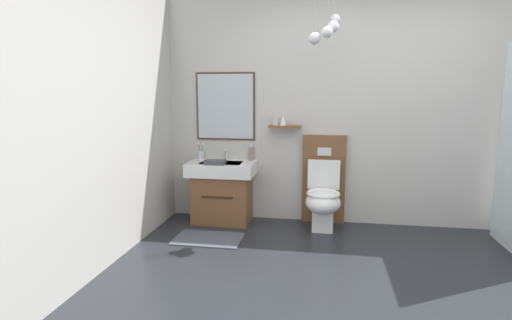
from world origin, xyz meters
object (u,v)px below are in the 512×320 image
object	(u,v)px
toothbrush_cup	(201,154)
toilet	(323,194)
vanity_sink_left	(222,190)
soap_dispenser	(251,154)
folded_hand_towel	(215,162)

from	to	relation	value
toothbrush_cup	toilet	bearing A→B (deg)	-6.40
vanity_sink_left	soap_dispenser	xyz separation A→B (m)	(0.31, 0.18, 0.40)
vanity_sink_left	toilet	world-z (taller)	toilet
vanity_sink_left	soap_dispenser	bearing A→B (deg)	29.85
soap_dispenser	folded_hand_towel	world-z (taller)	soap_dispenser
toilet	soap_dispenser	world-z (taller)	toilet
soap_dispenser	folded_hand_towel	size ratio (longest dim) A/B	0.85
toothbrush_cup	folded_hand_towel	world-z (taller)	toothbrush_cup
toilet	vanity_sink_left	bearing A→B (deg)	-179.79
toothbrush_cup	folded_hand_towel	distance (m)	0.40
soap_dispenser	folded_hand_towel	distance (m)	0.47
soap_dispenser	toilet	bearing A→B (deg)	-11.60
vanity_sink_left	folded_hand_towel	distance (m)	0.38
vanity_sink_left	toilet	xyz separation A→B (m)	(1.14, 0.00, 0.01)
vanity_sink_left	folded_hand_towel	bearing A→B (deg)	-105.55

